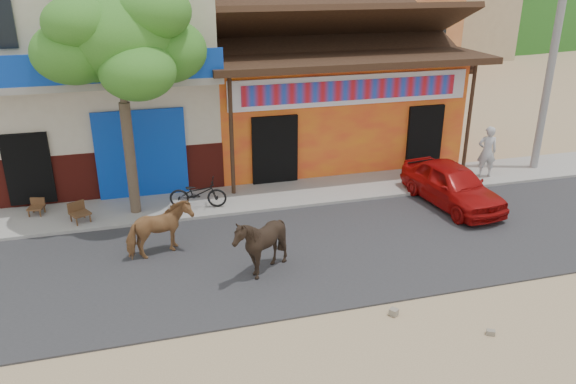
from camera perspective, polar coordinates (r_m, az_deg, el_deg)
The scene contains 14 objects.
ground at distance 11.62m, azimuth 9.32°, elevation -11.29°, with size 120.00×120.00×0.00m, color #9E825B.
road at distance 13.59m, azimuth 5.00°, elevation -5.70°, with size 60.00×5.00×0.04m, color #28282B.
sidewalk at distance 16.59m, azimuth 0.85°, elevation -0.16°, with size 60.00×2.00×0.12m, color gray.
dance_club at distance 20.28m, azimuth 3.16°, elevation 9.12°, with size 8.00×6.00×3.60m, color orange.
cafe_building at distance 18.98m, azimuth -19.28°, elevation 12.29°, with size 7.00×6.00×7.00m, color beige.
tree at distance 14.88m, azimuth -16.32°, elevation 8.72°, with size 3.00×3.00×6.00m, color #2D721E, non-canonical shape.
utility_pole at distance 19.47m, azimuth 25.50°, elevation 13.48°, with size 0.24×0.24×8.00m, color gray.
cow_tan at distance 13.26m, azimuth -12.92°, elevation -3.77°, with size 0.69×1.52×1.28m, color #9C6B3E.
cow_dark at distance 12.12m, azimuth -2.79°, elevation -5.31°, with size 1.17×1.32×1.45m, color black.
red_car at distance 16.34m, azimuth 16.33°, elevation 0.73°, with size 1.41×3.51×1.20m, color #A30C0B.
scooter at distance 15.57m, azimuth -9.14°, elevation -0.11°, with size 0.55×1.56×0.82m, color black.
pedestrian at distance 18.60m, azimuth 19.56°, elevation 3.89°, with size 0.59×0.39×1.63m, color silver.
cafe_chair_left at distance 16.35m, azimuth -24.33°, elevation -0.81°, with size 0.38×0.38×0.80m, color #50301A, non-canonical shape.
cafe_chair_right at distance 15.43m, azimuth -20.50°, elevation -1.23°, with size 0.45×0.45×0.96m, color #502E1A, non-canonical shape.
Camera 1 is at (-4.33, -8.73, 6.34)m, focal length 35.00 mm.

